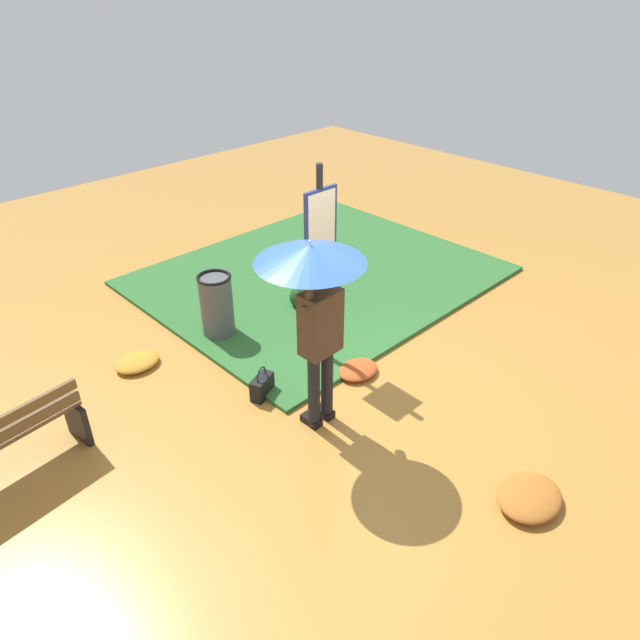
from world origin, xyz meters
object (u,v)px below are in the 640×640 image
Objects in this scene: info_sign_post at (320,244)px; handbag at (262,386)px; trash_bin at (217,306)px; park_bench at (4,441)px; person_with_umbrella at (315,290)px.

info_sign_post reaches higher than handbag.
info_sign_post reaches higher than trash_bin.
info_sign_post is at bearing -173.99° from handbag.
trash_bin is (0.59, -1.20, -1.03)m from info_sign_post.
trash_bin is (-2.71, -0.62, 0.02)m from park_bench.
trash_bin is at bearing -98.24° from person_with_umbrella.
person_with_umbrella reaches higher than park_bench.
trash_bin reaches higher than park_bench.
park_bench is at bearing 12.90° from trash_bin.
park_bench is at bearing -10.02° from info_sign_post.
person_with_umbrella reaches higher than handbag.
info_sign_post is at bearing -136.42° from person_with_umbrella.
park_bench is (2.33, -0.68, 0.28)m from handbag.
trash_bin is at bearing -63.94° from info_sign_post.
info_sign_post is 1.69m from trash_bin.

